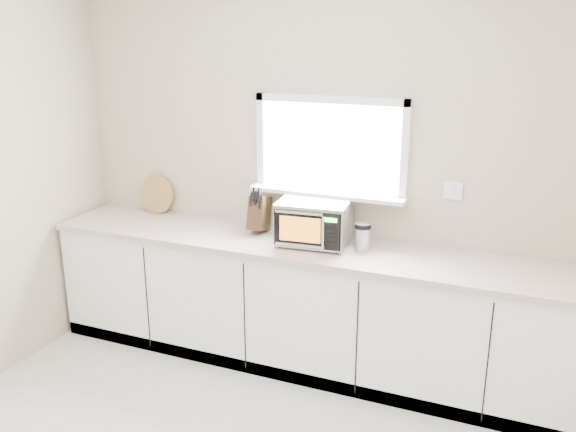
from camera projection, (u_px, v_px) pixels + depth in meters
The scene contains 7 objects.
back_wall at pixel (331, 173), 4.29m from camera, with size 4.00×0.17×2.70m.
cabinets at pixel (314, 309), 4.30m from camera, with size 3.92×0.60×0.88m, color white.
countertop at pixel (315, 248), 4.16m from camera, with size 3.92×0.64×0.04m, color beige.
microwave at pixel (314, 221), 4.14m from camera, with size 0.50×0.41×0.30m.
knife_block at pixel (259, 213), 4.38m from camera, with size 0.12×0.24×0.34m.
cutting_board at pixel (157, 194), 4.85m from camera, with size 0.30×0.30×0.02m, color #AB8142.
coffee_grinder at pixel (363, 237), 4.04m from camera, with size 0.14×0.14×0.19m.
Camera 1 is at (1.33, -1.99, 2.33)m, focal length 38.00 mm.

